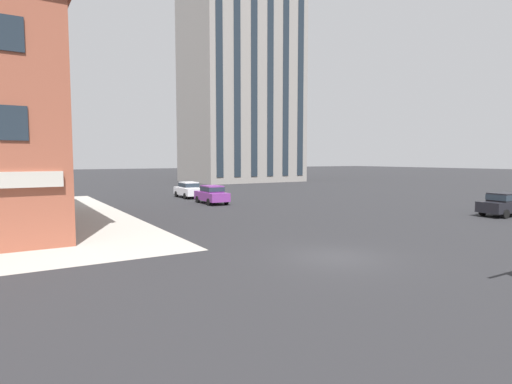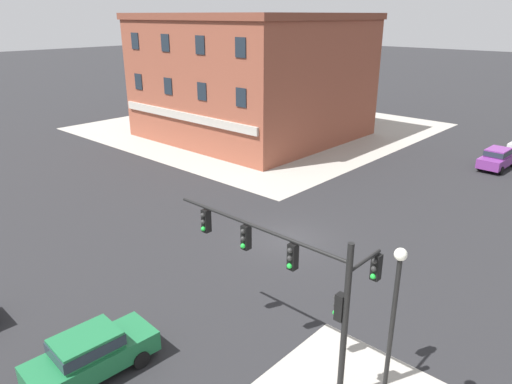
# 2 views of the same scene
# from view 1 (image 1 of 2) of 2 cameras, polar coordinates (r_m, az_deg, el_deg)

# --- Properties ---
(ground_plane) EXTENTS (320.00, 320.00, 0.00)m
(ground_plane) POSITION_cam_1_polar(r_m,az_deg,el_deg) (17.92, 10.87, -8.80)
(ground_plane) COLOR #262628
(car_main_northbound_far) EXTENTS (2.02, 4.46, 1.68)m
(car_main_northbound_far) POSITION_cam_1_polar(r_m,az_deg,el_deg) (38.19, -6.10, -0.25)
(car_main_northbound_far) COLOR #7A3389
(car_main_northbound_far) RESTS_ON ground
(car_main_southbound_near) EXTENTS (1.98, 4.45, 1.68)m
(car_main_southbound_near) POSITION_cam_1_polar(r_m,az_deg,el_deg) (44.36, -9.28, 0.39)
(car_main_southbound_near) COLOR silver
(car_main_southbound_near) RESTS_ON ground
(car_cross_eastbound) EXTENTS (4.51, 2.13, 1.68)m
(car_cross_eastbound) POSITION_cam_1_polar(r_m,az_deg,el_deg) (34.89, 31.10, -1.34)
(car_cross_eastbound) COLOR black
(car_cross_eastbound) RESTS_ON ground
(residential_tower_skyline_right) EXTENTS (19.54, 15.17, 58.97)m
(residential_tower_skyline_right) POSITION_cam_1_polar(r_m,az_deg,el_deg) (80.90, -2.16, 22.88)
(residential_tower_skyline_right) COLOR gray
(residential_tower_skyline_right) RESTS_ON ground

